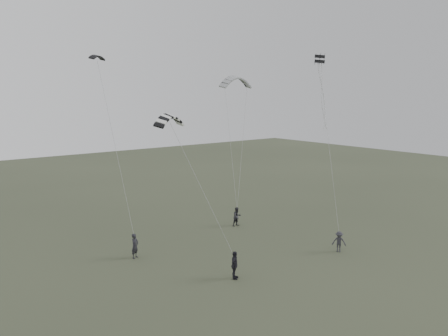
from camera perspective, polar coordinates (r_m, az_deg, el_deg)
ground at (r=34.43m, az=5.40°, el=-12.01°), size 140.00×140.00×0.00m
flyer_left at (r=35.28m, az=-11.56°, el=-9.93°), size 0.86×0.76×1.96m
flyer_right at (r=42.72m, az=1.72°, el=-6.36°), size 0.91×0.71×1.86m
flyer_center at (r=30.91m, az=1.39°, el=-12.57°), size 1.20×1.10×1.97m
flyer_far at (r=37.09m, az=14.79°, el=-9.29°), size 1.19×1.26×1.71m
kite_dark_small at (r=38.98m, az=-16.26°, el=13.88°), size 1.76×1.48×0.64m
kite_pale_large at (r=48.36m, az=1.60°, el=11.75°), size 4.22×1.61×1.87m
kite_striped at (r=31.49m, az=-7.13°, el=6.76°), size 3.11×2.21×1.33m
kite_box at (r=42.01m, az=12.40°, el=13.74°), size 0.68×0.76×0.80m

